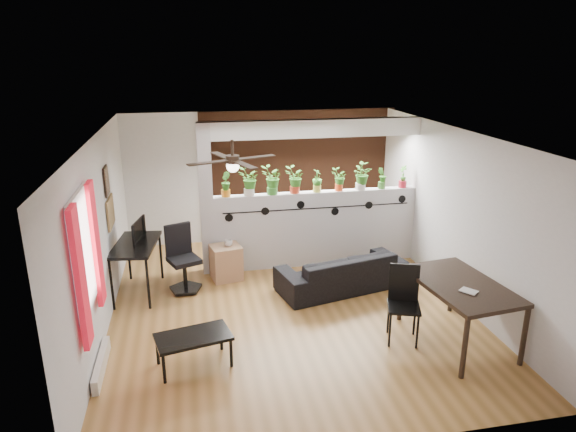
{
  "coord_description": "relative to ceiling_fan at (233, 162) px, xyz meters",
  "views": [
    {
      "loc": [
        -1.35,
        -6.86,
        3.69
      ],
      "look_at": [
        0.11,
        0.6,
        1.23
      ],
      "focal_mm": 32.0,
      "sensor_mm": 36.0,
      "label": 1
    }
  ],
  "objects": [
    {
      "name": "potted_plant_5",
      "position": [
        2.0,
        1.8,
        -0.75
      ],
      "size": [
        0.2,
        0.16,
        0.4
      ],
      "color": "#E5461B",
      "rests_on": "partition_wall"
    },
    {
      "name": "ceiling_fan",
      "position": [
        0.0,
        0.0,
        0.0
      ],
      "size": [
        1.19,
        1.19,
        0.43
      ],
      "color": "black",
      "rests_on": "room_shell"
    },
    {
      "name": "potted_plant_3",
      "position": [
        1.21,
        1.8,
        -0.72
      ],
      "size": [
        0.26,
        0.22,
        0.46
      ],
      "color": "red",
      "rests_on": "partition_wall"
    },
    {
      "name": "office_chair",
      "position": [
        -0.75,
        1.17,
        -1.85
      ],
      "size": [
        0.58,
        0.59,
        1.06
      ],
      "color": "black",
      "rests_on": "ground"
    },
    {
      "name": "corkboard",
      "position": [
        -1.78,
        1.25,
        -0.96
      ],
      "size": [
        0.03,
        0.6,
        0.45
      ],
      "primitive_type": "cube",
      "color": "olive",
      "rests_on": "room_shell"
    },
    {
      "name": "potted_plant_2",
      "position": [
        0.81,
        1.8,
        -0.71
      ],
      "size": [
        0.32,
        0.29,
        0.49
      ],
      "color": "#3D8C33",
      "rests_on": "partition_wall"
    },
    {
      "name": "folding_chair",
      "position": [
        2.12,
        -0.86,
        -1.71
      ],
      "size": [
        0.52,
        0.52,
        1.02
      ],
      "color": "black",
      "rests_on": "ground"
    },
    {
      "name": "partition_wall",
      "position": [
        1.6,
        1.8,
        -1.64
      ],
      "size": [
        3.6,
        0.18,
        1.35
      ],
      "primitive_type": "cube",
      "color": "#BCBCC1",
      "rests_on": "ground"
    },
    {
      "name": "window_assembly",
      "position": [
        -1.76,
        -0.9,
        -0.81
      ],
      "size": [
        0.09,
        1.3,
        1.55
      ],
      "color": "white",
      "rests_on": "room_shell"
    },
    {
      "name": "computer_desk",
      "position": [
        -1.45,
        1.18,
        -1.55
      ],
      "size": [
        0.76,
        1.24,
        0.84
      ],
      "color": "black",
      "rests_on": "ground"
    },
    {
      "name": "potted_plant_0",
      "position": [
        0.02,
        1.8,
        -0.74
      ],
      "size": [
        0.19,
        0.23,
        0.42
      ],
      "color": "orange",
      "rests_on": "partition_wall"
    },
    {
      "name": "pier_column",
      "position": [
        -0.31,
        1.8,
        -1.01
      ],
      "size": [
        0.22,
        0.2,
        2.6
      ],
      "primitive_type": "cube",
      "color": "#BCBCC1",
      "rests_on": "ground"
    },
    {
      "name": "ceiling_header",
      "position": [
        1.6,
        1.8,
        0.14
      ],
      "size": [
        3.6,
        0.18,
        0.3
      ],
      "primitive_type": "cube",
      "color": "white",
      "rests_on": "room_shell"
    },
    {
      "name": "room_shell",
      "position": [
        0.8,
        0.3,
        -1.01
      ],
      "size": [
        6.3,
        7.1,
        2.9
      ],
      "color": "olive",
      "rests_on": "ground"
    },
    {
      "name": "potted_plant_7",
      "position": [
        2.79,
        1.8,
        -0.76
      ],
      "size": [
        0.2,
        0.16,
        0.37
      ],
      "color": "#448931",
      "rests_on": "partition_wall"
    },
    {
      "name": "vine_decal",
      "position": [
        1.6,
        1.7,
        -1.23
      ],
      "size": [
        3.31,
        0.01,
        0.3
      ],
      "color": "black",
      "rests_on": "partition_wall"
    },
    {
      "name": "monitor",
      "position": [
        -1.45,
        1.33,
        -1.38
      ],
      "size": [
        0.33,
        0.13,
        0.19
      ],
      "primitive_type": "imported",
      "rotation": [
        0.0,
        0.0,
        1.34
      ],
      "color": "black",
      "rests_on": "computer_desk"
    },
    {
      "name": "dining_table",
      "position": [
        2.79,
        -1.09,
        -1.57
      ],
      "size": [
        1.11,
        1.64,
        0.84
      ],
      "color": "black",
      "rests_on": "ground"
    },
    {
      "name": "framed_art",
      "position": [
        -1.78,
        1.2,
        -0.46
      ],
      "size": [
        0.03,
        0.34,
        0.44
      ],
      "color": "#8C7259",
      "rests_on": "room_shell"
    },
    {
      "name": "potted_plant_8",
      "position": [
        3.18,
        1.8,
        -0.75
      ],
      "size": [
        0.2,
        0.23,
        0.4
      ],
      "color": "#B51D2E",
      "rests_on": "partition_wall"
    },
    {
      "name": "coffee_table",
      "position": [
        -0.63,
        -1.0,
        -1.94
      ],
      "size": [
        0.98,
        0.68,
        0.42
      ],
      "color": "black",
      "rests_on": "ground"
    },
    {
      "name": "baseboard_heater",
      "position": [
        -1.74,
        -0.9,
        -2.22
      ],
      "size": [
        0.08,
        1.0,
        0.18
      ],
      "primitive_type": "cube",
      "color": "silver",
      "rests_on": "ground"
    },
    {
      "name": "cube_shelf",
      "position": [
        -0.04,
        1.46,
        -2.02
      ],
      "size": [
        0.56,
        0.51,
        0.59
      ],
      "primitive_type": "cube",
      "rotation": [
        0.0,
        0.0,
        0.2
      ],
      "color": "#A27655",
      "rests_on": "ground"
    },
    {
      "name": "potted_plant_4",
      "position": [
        1.6,
        1.8,
        -0.75
      ],
      "size": [
        0.16,
        0.2,
        0.4
      ],
      "color": "#CACC48",
      "rests_on": "partition_wall"
    },
    {
      "name": "sofa",
      "position": [
        1.76,
        0.74,
        -2.03
      ],
      "size": [
        2.1,
        1.21,
        0.58
      ],
      "primitive_type": "imported",
      "rotation": [
        0.0,
        0.0,
        3.37
      ],
      "color": "black",
      "rests_on": "ground"
    },
    {
      "name": "book",
      "position": [
        2.69,
        -1.39,
        -1.47
      ],
      "size": [
        0.24,
        0.25,
        0.02
      ],
      "primitive_type": "imported",
      "rotation": [
        0.0,
        0.0,
        0.64
      ],
      "color": "gray",
      "rests_on": "dining_table"
    },
    {
      "name": "brick_panel",
      "position": [
        1.6,
        3.27,
        -1.01
      ],
      "size": [
        3.9,
        0.05,
        2.6
      ],
      "primitive_type": "cube",
      "color": "brown",
      "rests_on": "ground"
    },
    {
      "name": "cup",
      "position": [
        0.01,
        1.46,
        -1.67
      ],
      "size": [
        0.16,
        0.16,
        0.11
      ],
      "primitive_type": "imported",
      "rotation": [
        0.0,
        0.0,
        0.2
      ],
      "color": "gray",
      "rests_on": "cube_shelf"
    },
    {
      "name": "potted_plant_6",
      "position": [
        2.39,
        1.8,
        -0.71
      ],
      "size": [
        0.29,
        0.31,
        0.48
      ],
      "color": "silver",
      "rests_on": "partition_wall"
    },
    {
      "name": "potted_plant_1",
      "position": [
        0.42,
        1.8,
        -0.71
      ],
      "size": [
        0.29,
        0.25,
        0.48
      ],
      "color": "silver",
      "rests_on": "partition_wall"
    }
  ]
}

